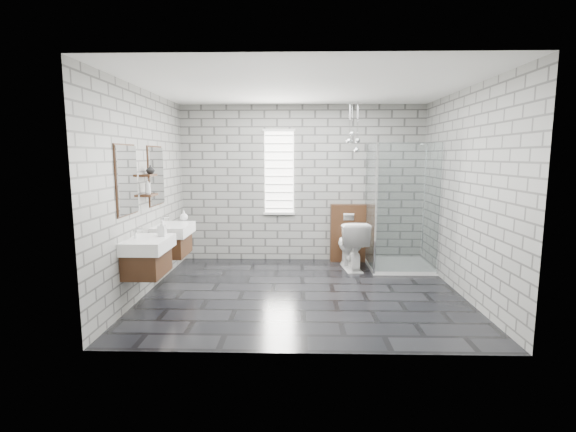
{
  "coord_description": "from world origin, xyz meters",
  "views": [
    {
      "loc": [
        -0.06,
        -5.48,
        1.83
      ],
      "look_at": [
        -0.21,
        0.35,
        0.99
      ],
      "focal_mm": 26.0,
      "sensor_mm": 36.0,
      "label": 1
    }
  ],
  "objects_px": {
    "shower_enclosure": "(395,239)",
    "vanity_left": "(145,246)",
    "vanity_right": "(171,231)",
    "toilet": "(351,245)",
    "cistern_panel": "(348,233)"
  },
  "relations": [
    {
      "from": "cistern_panel",
      "to": "toilet",
      "type": "distance_m",
      "value": 0.51
    },
    {
      "from": "vanity_right",
      "to": "cistern_panel",
      "type": "distance_m",
      "value": 3.01
    },
    {
      "from": "cistern_panel",
      "to": "toilet",
      "type": "xyz_separation_m",
      "value": [
        0.0,
        -0.5,
        -0.1
      ]
    },
    {
      "from": "vanity_right",
      "to": "toilet",
      "type": "height_order",
      "value": "vanity_right"
    },
    {
      "from": "vanity_left",
      "to": "cistern_panel",
      "type": "distance_m",
      "value": 3.57
    },
    {
      "from": "cistern_panel",
      "to": "shower_enclosure",
      "type": "bearing_deg",
      "value": -36.41
    },
    {
      "from": "vanity_left",
      "to": "toilet",
      "type": "distance_m",
      "value": 3.28
    },
    {
      "from": "vanity_right",
      "to": "vanity_left",
      "type": "bearing_deg",
      "value": -90.0
    },
    {
      "from": "shower_enclosure",
      "to": "cistern_panel",
      "type": "bearing_deg",
      "value": 143.59
    },
    {
      "from": "vanity_left",
      "to": "vanity_right",
      "type": "height_order",
      "value": "same"
    },
    {
      "from": "shower_enclosure",
      "to": "vanity_left",
      "type": "bearing_deg",
      "value": -152.21
    },
    {
      "from": "cistern_panel",
      "to": "toilet",
      "type": "relative_size",
      "value": 1.26
    },
    {
      "from": "cistern_panel",
      "to": "shower_enclosure",
      "type": "height_order",
      "value": "shower_enclosure"
    },
    {
      "from": "vanity_left",
      "to": "vanity_right",
      "type": "distance_m",
      "value": 1.02
    },
    {
      "from": "vanity_right",
      "to": "shower_enclosure",
      "type": "bearing_deg",
      "value": 12.87
    }
  ]
}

